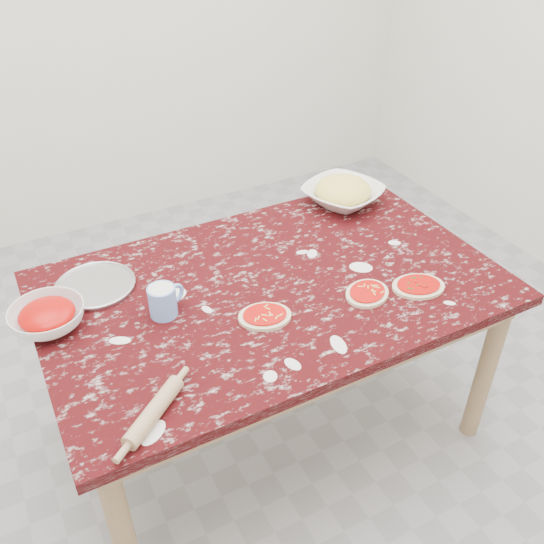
{
  "coord_description": "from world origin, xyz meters",
  "views": [
    {
      "loc": [
        -0.77,
        -1.46,
        1.99
      ],
      "look_at": [
        0.0,
        0.0,
        0.8
      ],
      "focal_mm": 38.5,
      "sensor_mm": 36.0,
      "label": 1
    }
  ],
  "objects_px": {
    "sauce_bowl": "(48,318)",
    "flour_mug": "(164,300)",
    "rolling_pin": "(154,411)",
    "pizza_tray": "(95,286)",
    "cheese_bowl": "(343,195)",
    "worktable": "(272,302)"
  },
  "relations": [
    {
      "from": "sauce_bowl",
      "to": "flour_mug",
      "type": "height_order",
      "value": "flour_mug"
    },
    {
      "from": "flour_mug",
      "to": "rolling_pin",
      "type": "height_order",
      "value": "flour_mug"
    },
    {
      "from": "pizza_tray",
      "to": "rolling_pin",
      "type": "bearing_deg",
      "value": -90.28
    },
    {
      "from": "pizza_tray",
      "to": "cheese_bowl",
      "type": "xyz_separation_m",
      "value": [
        1.1,
        0.11,
        0.03
      ]
    },
    {
      "from": "flour_mug",
      "to": "worktable",
      "type": "bearing_deg",
      "value": -2.67
    },
    {
      "from": "flour_mug",
      "to": "pizza_tray",
      "type": "bearing_deg",
      "value": 123.71
    },
    {
      "from": "pizza_tray",
      "to": "rolling_pin",
      "type": "xyz_separation_m",
      "value": [
        -0.0,
        -0.66,
        0.02
      ]
    },
    {
      "from": "flour_mug",
      "to": "rolling_pin",
      "type": "relative_size",
      "value": 0.56
    },
    {
      "from": "worktable",
      "to": "cheese_bowl",
      "type": "relative_size",
      "value": 5.01
    },
    {
      "from": "sauce_bowl",
      "to": "cheese_bowl",
      "type": "xyz_separation_m",
      "value": [
        1.29,
        0.25,
        0.0
      ]
    },
    {
      "from": "cheese_bowl",
      "to": "rolling_pin",
      "type": "height_order",
      "value": "cheese_bowl"
    },
    {
      "from": "sauce_bowl",
      "to": "worktable",
      "type": "bearing_deg",
      "value": -9.84
    },
    {
      "from": "worktable",
      "to": "sauce_bowl",
      "type": "bearing_deg",
      "value": 170.16
    },
    {
      "from": "cheese_bowl",
      "to": "worktable",
      "type": "bearing_deg",
      "value": -145.35
    },
    {
      "from": "cheese_bowl",
      "to": "flour_mug",
      "type": "xyz_separation_m",
      "value": [
        -0.94,
        -0.36,
        0.02
      ]
    },
    {
      "from": "worktable",
      "to": "cheese_bowl",
      "type": "height_order",
      "value": "cheese_bowl"
    },
    {
      "from": "flour_mug",
      "to": "rolling_pin",
      "type": "bearing_deg",
      "value": -112.98
    },
    {
      "from": "sauce_bowl",
      "to": "pizza_tray",
      "type": "bearing_deg",
      "value": 38.07
    },
    {
      "from": "flour_mug",
      "to": "rolling_pin",
      "type": "distance_m",
      "value": 0.44
    },
    {
      "from": "worktable",
      "to": "rolling_pin",
      "type": "relative_size",
      "value": 6.77
    },
    {
      "from": "pizza_tray",
      "to": "flour_mug",
      "type": "bearing_deg",
      "value": -56.29
    },
    {
      "from": "pizza_tray",
      "to": "flour_mug",
      "type": "relative_size",
      "value": 2.04
    }
  ]
}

